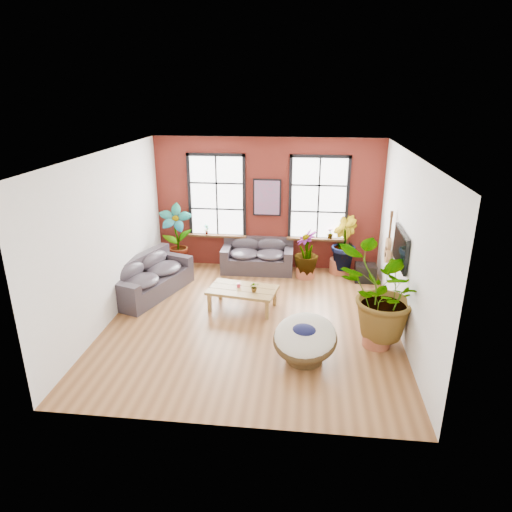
% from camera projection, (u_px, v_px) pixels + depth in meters
% --- Properties ---
extents(room, '(6.04, 6.54, 3.54)m').
position_uv_depth(room, '(253.00, 241.00, 9.24)').
color(room, brown).
rests_on(room, ground).
extents(sofa_back, '(1.91, 0.95, 0.87)m').
position_uv_depth(sofa_back, '(258.00, 256.00, 12.31)').
color(sofa_back, '#30282F').
rests_on(sofa_back, ground).
extents(sofa_left, '(1.63, 2.45, 0.90)m').
position_uv_depth(sofa_left, '(149.00, 278.00, 10.87)').
color(sofa_left, '#30282F').
rests_on(sofa_left, ground).
extents(coffee_table, '(1.61, 1.08, 0.57)m').
position_uv_depth(coffee_table, '(242.00, 291.00, 10.12)').
color(coffee_table, brown).
rests_on(coffee_table, ground).
extents(papasan_chair, '(1.40, 1.41, 0.86)m').
position_uv_depth(papasan_chair, '(305.00, 339.00, 8.14)').
color(papasan_chair, '#433017').
rests_on(papasan_chair, ground).
extents(poster, '(0.74, 0.06, 0.98)m').
position_uv_depth(poster, '(267.00, 198.00, 12.00)').
color(poster, black).
rests_on(poster, room).
extents(tv_wall_unit, '(0.13, 1.86, 1.20)m').
position_uv_depth(tv_wall_unit, '(397.00, 248.00, 9.42)').
color(tv_wall_unit, black).
rests_on(tv_wall_unit, room).
extents(media_box, '(0.55, 0.46, 0.45)m').
position_uv_depth(media_box, '(365.00, 273.00, 11.65)').
color(media_box, black).
rests_on(media_box, ground).
extents(pot_back_left, '(0.60, 0.60, 0.34)m').
position_uv_depth(pot_back_left, '(177.00, 263.00, 12.44)').
color(pot_back_left, '#9D4F33').
rests_on(pot_back_left, ground).
extents(pot_back_right, '(0.66, 0.66, 0.39)m').
position_uv_depth(pot_back_right, '(340.00, 266.00, 12.18)').
color(pot_back_right, '#9D4F33').
rests_on(pot_back_right, ground).
extents(pot_right_wall, '(0.67, 0.67, 0.39)m').
position_uv_depth(pot_right_wall, '(377.00, 336.00, 8.72)').
color(pot_right_wall, '#9D4F33').
rests_on(pot_right_wall, ground).
extents(pot_mid, '(0.60, 0.60, 0.36)m').
position_uv_depth(pot_mid, '(305.00, 271.00, 11.90)').
color(pot_mid, '#9D4F33').
rests_on(pot_mid, ground).
extents(floor_plant_back_left, '(0.96, 0.73, 1.66)m').
position_uv_depth(floor_plant_back_left, '(176.00, 235.00, 12.12)').
color(floor_plant_back_left, '#0E360F').
rests_on(floor_plant_back_left, ground).
extents(floor_plant_back_right, '(0.83, 0.93, 1.42)m').
position_uv_depth(floor_plant_back_right, '(343.00, 242.00, 11.93)').
color(floor_plant_back_right, '#0E360F').
rests_on(floor_plant_back_right, ground).
extents(floor_plant_right_wall, '(2.07, 1.97, 1.79)m').
position_uv_depth(floor_plant_right_wall, '(383.00, 295.00, 8.43)').
color(floor_plant_right_wall, '#0E360F').
rests_on(floor_plant_right_wall, ground).
extents(floor_plant_mid, '(0.79, 0.79, 1.13)m').
position_uv_depth(floor_plant_mid, '(306.00, 252.00, 11.70)').
color(floor_plant_mid, '#0E360F').
rests_on(floor_plant_mid, ground).
extents(table_plant, '(0.25, 0.23, 0.23)m').
position_uv_depth(table_plant, '(254.00, 287.00, 9.92)').
color(table_plant, '#0E360F').
rests_on(table_plant, coffee_table).
extents(sill_plant_left, '(0.17, 0.17, 0.27)m').
position_uv_depth(sill_plant_left, '(206.00, 229.00, 12.44)').
color(sill_plant_left, '#0E360F').
rests_on(sill_plant_left, room).
extents(sill_plant_right, '(0.19, 0.19, 0.27)m').
position_uv_depth(sill_plant_right, '(330.00, 233.00, 12.09)').
color(sill_plant_right, '#0E360F').
rests_on(sill_plant_right, room).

